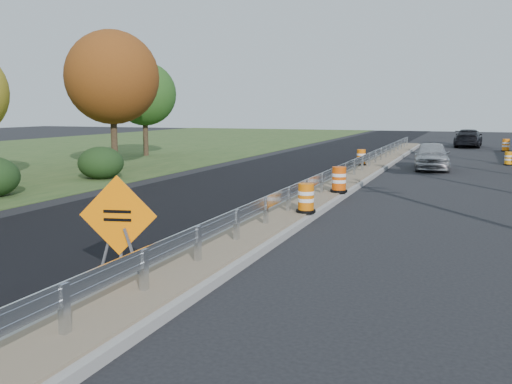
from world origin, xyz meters
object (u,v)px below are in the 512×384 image
(car_silver, at_px, (432,156))
(barrel_shoulder_mid, at_px, (509,159))
(car_dark_far, at_px, (468,138))
(barrel_shoulder_far, at_px, (506,145))
(barrel_median_near, at_px, (306,199))
(barrel_median_mid, at_px, (339,180))
(caution_sign, at_px, (120,257))
(barrel_median_far, at_px, (361,158))

(car_silver, bearing_deg, barrel_shoulder_mid, 39.19)
(car_silver, xyz_separation_m, car_dark_far, (1.64, 19.84, 0.01))
(barrel_shoulder_far, distance_m, car_dark_far, 5.09)
(barrel_median_near, height_order, car_dark_far, car_dark_far)
(car_silver, bearing_deg, barrel_median_mid, -107.71)
(caution_sign, height_order, barrel_median_near, caution_sign)
(barrel_shoulder_far, distance_m, car_silver, 16.17)
(barrel_shoulder_mid, distance_m, car_silver, 5.65)
(barrel_shoulder_far, height_order, car_silver, car_silver)
(barrel_shoulder_mid, bearing_deg, car_dark_far, 98.44)
(caution_sign, height_order, barrel_shoulder_far, caution_sign)
(barrel_median_far, height_order, barrel_shoulder_far, barrel_median_far)
(car_silver, relative_size, car_dark_far, 0.85)
(barrel_median_far, relative_size, car_silver, 0.19)
(caution_sign, bearing_deg, barrel_shoulder_mid, 60.85)
(car_dark_far, bearing_deg, barrel_median_mid, 85.22)
(car_silver, bearing_deg, barrel_shoulder_far, 68.61)
(barrel_shoulder_far, bearing_deg, barrel_median_far, -115.30)
(barrel_median_mid, bearing_deg, barrel_shoulder_far, 75.84)
(barrel_median_near, height_order, car_silver, car_silver)
(caution_sign, xyz_separation_m, car_silver, (3.99, 23.09, 0.23))
(caution_sign, relative_size, barrel_median_far, 2.44)
(caution_sign, xyz_separation_m, barrel_shoulder_far, (8.37, 38.65, -0.06))
(barrel_shoulder_mid, height_order, barrel_shoulder_far, barrel_shoulder_far)
(barrel_median_mid, bearing_deg, caution_sign, -97.56)
(barrel_shoulder_mid, xyz_separation_m, barrel_shoulder_far, (0.38, 11.59, 0.08))
(caution_sign, relative_size, barrel_median_mid, 2.22)
(barrel_shoulder_mid, bearing_deg, barrel_median_far, -145.45)
(barrel_shoulder_mid, distance_m, barrel_shoulder_far, 11.59)
(car_silver, bearing_deg, barrel_median_near, -104.45)
(barrel_median_mid, height_order, car_dark_far, car_dark_far)
(caution_sign, xyz_separation_m, barrel_shoulder_mid, (7.99, 27.07, -0.15))
(barrel_median_near, bearing_deg, barrel_shoulder_mid, 72.01)
(caution_sign, xyz_separation_m, car_dark_far, (5.63, 42.93, 0.24))
(barrel_median_far, relative_size, car_dark_far, 0.16)
(barrel_median_mid, bearing_deg, car_silver, 77.97)
(barrel_median_far, height_order, car_dark_far, car_dark_far)
(barrel_median_far, height_order, car_silver, car_silver)
(car_silver, bearing_deg, barrel_median_far, -166.71)
(barrel_median_near, height_order, barrel_shoulder_far, barrel_median_near)
(barrel_shoulder_mid, bearing_deg, barrel_median_near, -107.99)
(barrel_median_far, relative_size, barrel_shoulder_mid, 1.07)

